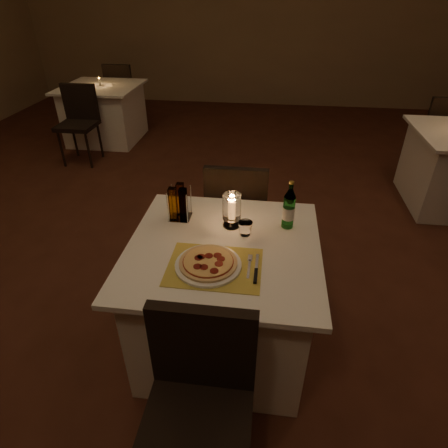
# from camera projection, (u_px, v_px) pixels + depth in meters

# --- Properties ---
(floor) EXTENTS (8.00, 10.00, 0.02)m
(floor) POSITION_uv_depth(u_px,v_px,m) (207.00, 284.00, 2.81)
(floor) COLOR #4D2419
(floor) RESTS_ON ground
(wall_back) EXTENTS (8.00, 0.02, 3.00)m
(wall_back) POSITION_uv_depth(u_px,v_px,m) (256.00, 11.00, 6.16)
(wall_back) COLOR #927655
(wall_back) RESTS_ON ground
(main_table) EXTENTS (1.00, 1.00, 0.74)m
(main_table) POSITION_uv_depth(u_px,v_px,m) (224.00, 297.00, 2.14)
(main_table) COLOR white
(main_table) RESTS_ON ground
(chair_near) EXTENTS (0.42, 0.42, 0.90)m
(chair_near) POSITION_uv_depth(u_px,v_px,m) (200.00, 393.00, 1.45)
(chair_near) COLOR black
(chair_near) RESTS_ON ground
(chair_far) EXTENTS (0.42, 0.42, 0.90)m
(chair_far) POSITION_uv_depth(u_px,v_px,m) (237.00, 208.00, 2.64)
(chair_far) COLOR black
(chair_far) RESTS_ON ground
(placemat) EXTENTS (0.45, 0.34, 0.00)m
(placemat) POSITION_uv_depth(u_px,v_px,m) (214.00, 267.00, 1.79)
(placemat) COLOR gold
(placemat) RESTS_ON main_table
(plate) EXTENTS (0.32, 0.32, 0.01)m
(plate) POSITION_uv_depth(u_px,v_px,m) (208.00, 265.00, 1.79)
(plate) COLOR white
(plate) RESTS_ON placemat
(pizza) EXTENTS (0.28, 0.28, 0.02)m
(pizza) POSITION_uv_depth(u_px,v_px,m) (208.00, 262.00, 1.78)
(pizza) COLOR #D8B77F
(pizza) RESTS_ON plate
(fork) EXTENTS (0.02, 0.18, 0.00)m
(fork) POSITION_uv_depth(u_px,v_px,m) (249.00, 264.00, 1.80)
(fork) COLOR silver
(fork) RESTS_ON placemat
(knife) EXTENTS (0.02, 0.22, 0.01)m
(knife) POSITION_uv_depth(u_px,v_px,m) (256.00, 273.00, 1.75)
(knife) COLOR black
(knife) RESTS_ON placemat
(tumbler) EXTENTS (0.08, 0.08, 0.08)m
(tumbler) POSITION_uv_depth(u_px,v_px,m) (245.00, 228.00, 2.01)
(tumbler) COLOR white
(tumbler) RESTS_ON main_table
(water_bottle) EXTENTS (0.07, 0.07, 0.28)m
(water_bottle) POSITION_uv_depth(u_px,v_px,m) (289.00, 209.00, 2.03)
(water_bottle) COLOR #5FB162
(water_bottle) RESTS_ON main_table
(hurricane_candle) EXTENTS (0.10, 0.10, 0.20)m
(hurricane_candle) POSITION_uv_depth(u_px,v_px,m) (232.00, 208.00, 2.04)
(hurricane_candle) COLOR white
(hurricane_candle) RESTS_ON main_table
(cruet_caddy) EXTENTS (0.12, 0.12, 0.21)m
(cruet_caddy) POSITION_uv_depth(u_px,v_px,m) (179.00, 204.00, 2.11)
(cruet_caddy) COLOR white
(cruet_caddy) RESTS_ON main_table
(neighbor_table_left) EXTENTS (1.00, 1.00, 0.74)m
(neighbor_table_left) POSITION_uv_depth(u_px,v_px,m) (105.00, 113.00, 5.16)
(neighbor_table_left) COLOR white
(neighbor_table_left) RESTS_ON ground
(neighbor_chair_la) EXTENTS (0.42, 0.42, 0.90)m
(neighbor_chair_la) POSITION_uv_depth(u_px,v_px,m) (79.00, 116.00, 4.47)
(neighbor_chair_la) COLOR black
(neighbor_chair_la) RESTS_ON ground
(neighbor_chair_lb) EXTENTS (0.42, 0.42, 0.90)m
(neighbor_chair_lb) POSITION_uv_depth(u_px,v_px,m) (122.00, 88.00, 5.66)
(neighbor_chair_lb) COLOR black
(neighbor_chair_lb) RESTS_ON ground
(neighbor_candle_left) EXTENTS (0.03, 0.03, 0.11)m
(neighbor_candle_left) POSITION_uv_depth(u_px,v_px,m) (100.00, 82.00, 4.94)
(neighbor_candle_left) COLOR white
(neighbor_candle_left) RESTS_ON neighbor_table_left
(neighbor_chair_rb) EXTENTS (0.42, 0.42, 0.90)m
(neighbor_chair_rb) POSITION_uv_depth(u_px,v_px,m) (441.00, 128.00, 4.10)
(neighbor_chair_rb) COLOR black
(neighbor_chair_rb) RESTS_ON ground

